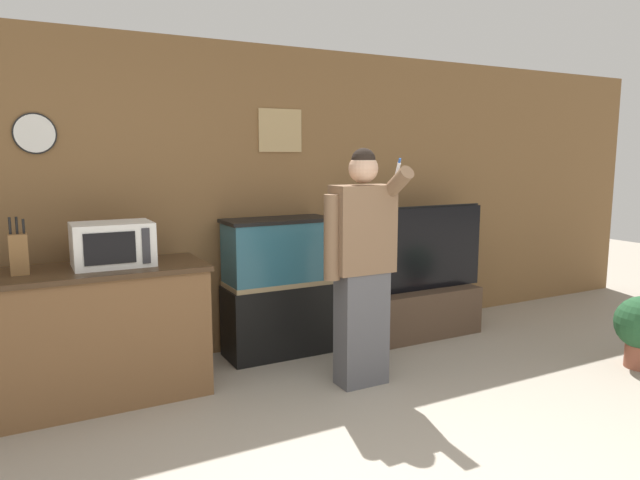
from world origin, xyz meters
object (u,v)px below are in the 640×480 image
object	(u,v)px
counter_island	(79,337)
aquarium_on_stand	(278,287)
tv_on_stand	(424,298)
person_standing	(361,264)
microwave	(113,244)
knife_block	(19,253)

from	to	relation	value
counter_island	aquarium_on_stand	bearing A→B (deg)	9.45
tv_on_stand	counter_island	bearing A→B (deg)	-178.33
tv_on_stand	person_standing	size ratio (longest dim) A/B	0.74
microwave	knife_block	bearing A→B (deg)	-177.87
microwave	person_standing	distance (m)	1.74
microwave	person_standing	world-z (taller)	person_standing
person_standing	microwave	bearing A→B (deg)	158.17
counter_island	microwave	world-z (taller)	microwave
knife_block	aquarium_on_stand	bearing A→B (deg)	7.75
microwave	tv_on_stand	distance (m)	2.84
aquarium_on_stand	person_standing	bearing A→B (deg)	-73.15
counter_island	tv_on_stand	world-z (taller)	tv_on_stand
tv_on_stand	person_standing	world-z (taller)	person_standing
knife_block	person_standing	size ratio (longest dim) A/B	0.21
person_standing	aquarium_on_stand	bearing A→B (deg)	106.85
counter_island	microwave	xyz separation A→B (m)	(0.25, 0.03, 0.61)
counter_island	tv_on_stand	distance (m)	3.00
aquarium_on_stand	knife_block	bearing A→B (deg)	-172.25
counter_island	person_standing	bearing A→B (deg)	-18.39
microwave	person_standing	size ratio (longest dim) A/B	0.30
person_standing	counter_island	bearing A→B (deg)	161.61
aquarium_on_stand	person_standing	size ratio (longest dim) A/B	0.67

